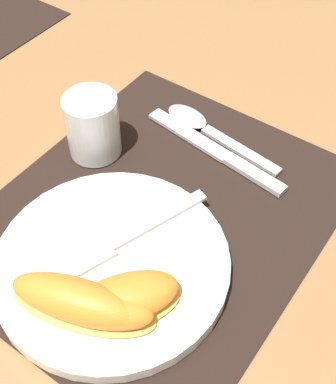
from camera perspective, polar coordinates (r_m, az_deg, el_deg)
The scene contains 10 objects.
ground_plane at distance 0.60m, azimuth -1.13°, elevation -2.53°, with size 3.00×3.00×0.00m, color #A37547.
placemat at distance 0.60m, azimuth -1.13°, elevation -2.41°, with size 0.41×0.34×0.00m.
plate at distance 0.55m, azimuth -6.01°, elevation -7.66°, with size 0.24×0.24×0.02m.
juice_glass at distance 0.65m, azimuth -8.00°, elevation 6.70°, with size 0.06×0.06×0.08m.
knife at distance 0.66m, azimuth 5.30°, elevation 4.29°, with size 0.04×0.21×0.01m.
spoon at distance 0.70m, azimuth 3.54°, elevation 7.14°, with size 0.05×0.18×0.01m.
fork at distance 0.56m, azimuth -5.46°, elevation -5.35°, with size 0.19×0.08×0.00m.
citrus_wedge_0 at distance 0.51m, azimuth -9.81°, elevation -11.44°, with size 0.08×0.14×0.04m.
citrus_wedge_1 at distance 0.50m, azimuth -7.85°, elevation -12.07°, with size 0.09×0.12×0.04m.
citrus_wedge_2 at distance 0.51m, azimuth -4.57°, elevation -11.31°, with size 0.12×0.11×0.03m.
Camera 1 is at (-0.30, -0.23, 0.47)m, focal length 50.00 mm.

